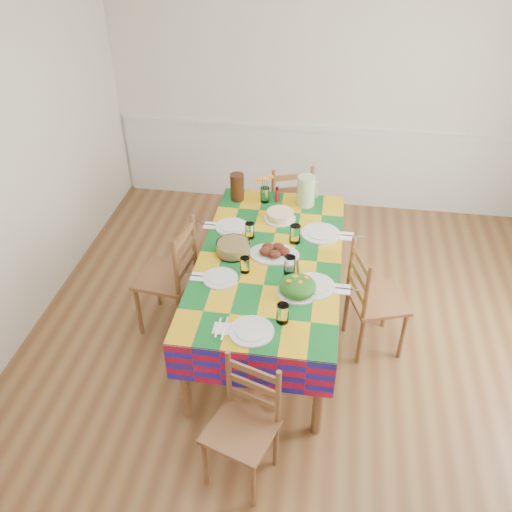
{
  "coord_description": "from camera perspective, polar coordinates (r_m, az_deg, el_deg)",
  "views": [
    {
      "loc": [
        0.15,
        -3.05,
        3.23
      ],
      "look_at": [
        -0.34,
        0.15,
        0.86
      ],
      "focal_mm": 38.0,
      "sensor_mm": 36.0,
      "label": 1
    }
  ],
  "objects": [
    {
      "name": "dining_table",
      "position": [
        4.18,
        1.44,
        -1.1
      ],
      "size": [
        1.09,
        2.02,
        0.79
      ],
      "color": "brown",
      "rests_on": "room"
    },
    {
      "name": "wainscot",
      "position": [
        6.18,
        6.51,
        9.64
      ],
      "size": [
        4.41,
        0.06,
        0.92
      ],
      "color": "silver",
      "rests_on": "room"
    },
    {
      "name": "setting_right_far",
      "position": [
        4.35,
        5.96,
        2.35
      ],
      "size": [
        0.59,
        0.34,
        0.15
      ],
      "rotation": [
        0.0,
        0.0,
        -1.57
      ],
      "color": "silver",
      "rests_on": "dining_table"
    },
    {
      "name": "tea_pitcher",
      "position": [
        4.8,
        -2.0,
        7.27
      ],
      "size": [
        0.12,
        0.12,
        0.25
      ],
      "primitive_type": "cylinder",
      "color": "#32190B",
      "rests_on": "dining_table"
    },
    {
      "name": "setting_left_far",
      "position": [
        4.41,
        -1.99,
        2.97
      ],
      "size": [
        0.5,
        0.3,
        0.13
      ],
      "rotation": [
        0.0,
        0.0,
        1.57
      ],
      "color": "silver",
      "rests_on": "dining_table"
    },
    {
      "name": "pasta_bowl",
      "position": [
        4.15,
        -2.43,
        0.86
      ],
      "size": [
        0.26,
        0.26,
        0.09
      ],
      "color": "white",
      "rests_on": "dining_table"
    },
    {
      "name": "chair_left",
      "position": [
        4.44,
        -8.96,
        -2.21
      ],
      "size": [
        0.47,
        0.49,
        1.02
      ],
      "rotation": [
        0.0,
        0.0,
        -1.68
      ],
      "color": "brown",
      "rests_on": "room"
    },
    {
      "name": "name_card",
      "position": [
        3.42,
        -0.77,
        -9.26
      ],
      "size": [
        0.08,
        0.02,
        0.02
      ],
      "primitive_type": "cube",
      "color": "silver",
      "rests_on": "dining_table"
    },
    {
      "name": "chair_near",
      "position": [
        3.47,
        -1.33,
        -17.47
      ],
      "size": [
        0.49,
        0.48,
        0.89
      ],
      "rotation": [
        0.0,
        0.0,
        -0.32
      ],
      "color": "brown",
      "rests_on": "room"
    },
    {
      "name": "serving_utensils",
      "position": [
        4.05,
        4.04,
        -1.0
      ],
      "size": [
        0.13,
        0.29,
        0.01
      ],
      "color": "black",
      "rests_on": "dining_table"
    },
    {
      "name": "chair_right",
      "position": [
        4.31,
        12.14,
        -4.58
      ],
      "size": [
        0.52,
        0.53,
        0.96
      ],
      "rotation": [
        0.0,
        0.0,
        1.89
      ],
      "color": "brown",
      "rests_on": "room"
    },
    {
      "name": "flower_vase",
      "position": [
        4.77,
        0.93,
        6.89
      ],
      "size": [
        0.16,
        0.13,
        0.26
      ],
      "color": "white",
      "rests_on": "dining_table"
    },
    {
      "name": "setting_near_head",
      "position": [
        3.51,
        0.61,
        -7.23
      ],
      "size": [
        0.48,
        0.32,
        0.14
      ],
      "color": "silver",
      "rests_on": "dining_table"
    },
    {
      "name": "hot_sauce",
      "position": [
        4.79,
        2.23,
        6.5
      ],
      "size": [
        0.03,
        0.03,
        0.14
      ],
      "primitive_type": "cylinder",
      "color": "red",
      "rests_on": "dining_table"
    },
    {
      "name": "setting_right_near",
      "position": [
        3.89,
        5.29,
        -2.35
      ],
      "size": [
        0.56,
        0.33,
        0.14
      ],
      "rotation": [
        0.0,
        0.0,
        -1.57
      ],
      "color": "silver",
      "rests_on": "dining_table"
    },
    {
      "name": "salad_platter",
      "position": [
        3.78,
        4.39,
        -3.25
      ],
      "size": [
        0.29,
        0.29,
        0.12
      ],
      "color": "silver",
      "rests_on": "dining_table"
    },
    {
      "name": "meat_platter",
      "position": [
        4.13,
        1.91,
        0.43
      ],
      "size": [
        0.39,
        0.28,
        0.08
      ],
      "color": "silver",
      "rests_on": "dining_table"
    },
    {
      "name": "chair_far",
      "position": [
        5.35,
        3.37,
        5.2
      ],
      "size": [
        0.54,
        0.53,
        0.97
      ],
      "rotation": [
        0.0,
        0.0,
        3.49
      ],
      "color": "brown",
      "rests_on": "room"
    },
    {
      "name": "room",
      "position": [
        3.59,
        5.04,
        4.47
      ],
      "size": [
        4.58,
        5.08,
        2.78
      ],
      "color": "brown",
      "rests_on": "ground"
    },
    {
      "name": "setting_left_near",
      "position": [
        3.93,
        -2.91,
        -1.82
      ],
      "size": [
        0.47,
        0.28,
        0.12
      ],
      "rotation": [
        0.0,
        0.0,
        1.57
      ],
      "color": "silver",
      "rests_on": "dining_table"
    },
    {
      "name": "green_pitcher",
      "position": [
        4.73,
        5.29,
        6.84
      ],
      "size": [
        0.16,
        0.16,
        0.27
      ],
      "primitive_type": "cylinder",
      "color": "#A2C289",
      "rests_on": "dining_table"
    },
    {
      "name": "cake",
      "position": [
        4.56,
        2.54,
        4.27
      ],
      "size": [
        0.27,
        0.27,
        0.07
      ],
      "color": "silver",
      "rests_on": "dining_table"
    }
  ]
}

